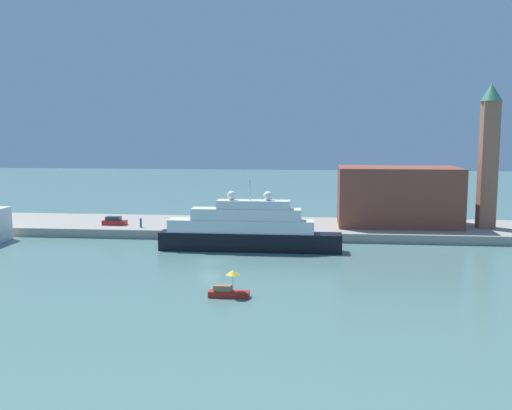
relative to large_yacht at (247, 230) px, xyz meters
name	(u,v)px	position (x,y,z in m)	size (l,w,h in m)	color
ground	(210,262)	(-4.27, -8.27, -3.19)	(400.00, 400.00, 0.00)	slate
quay_dock	(235,227)	(-4.27, 17.00, -2.43)	(110.00, 18.53, 1.53)	gray
large_yacht	(247,230)	(0.00, 0.00, 0.00)	(28.19, 3.57, 10.97)	black
small_motorboat	(228,289)	(0.98, -25.78, -2.21)	(4.55, 1.59, 3.11)	#B22319
harbor_building	(398,196)	(25.18, 18.30, 3.57)	(21.30, 12.04, 10.46)	brown
bell_tower	(489,152)	(40.14, 16.72, 11.69)	(3.65, 3.65, 25.00)	#9E664C
parked_car	(114,221)	(-25.78, 12.86, -1.01)	(4.31, 1.70, 1.52)	#B21E1E
person_figure	(141,223)	(-20.17, 10.64, -0.84)	(0.36, 0.36, 1.76)	#334C8C
mooring_bollard	(262,229)	(1.42, 9.29, -1.30)	(0.43, 0.43, 0.71)	black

